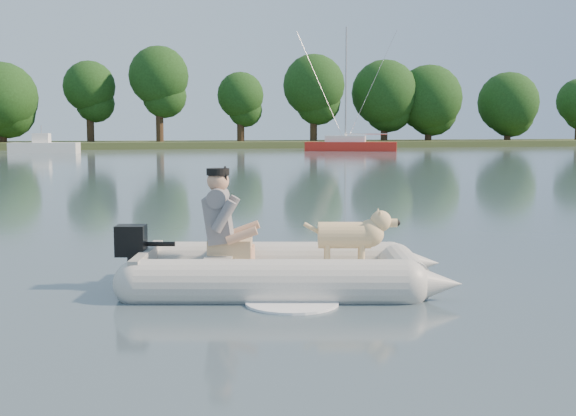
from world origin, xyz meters
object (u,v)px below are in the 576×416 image
object	(u,v)px
man	(220,216)
motorboat	(44,140)
dog	(344,240)
sailboat	(350,145)
dinghy	(285,234)

from	to	relation	value
man	motorboat	world-z (taller)	motorboat
dog	motorboat	bearing A→B (deg)	112.48
man	sailboat	world-z (taller)	sailboat
motorboat	sailboat	size ratio (longest dim) A/B	0.50
man	dog	xyz separation A→B (m)	(1.29, -0.36, -0.26)
dog	motorboat	distance (m)	48.50
dinghy	sailboat	xyz separation A→B (m)	(18.03, 47.11, -0.15)
motorboat	dinghy	bearing A→B (deg)	-73.54
dinghy	man	size ratio (longest dim) A/B	4.45
motorboat	sailboat	distance (m)	23.31
dinghy	man	xyz separation A→B (m)	(-0.66, 0.24, 0.18)
man	motorboat	xyz separation A→B (m)	(-4.60, 47.78, 0.18)
dinghy	man	bearing A→B (deg)	175.76
motorboat	sailboat	xyz separation A→B (m)	(23.29, -0.90, -0.52)
motorboat	sailboat	bearing A→B (deg)	8.00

